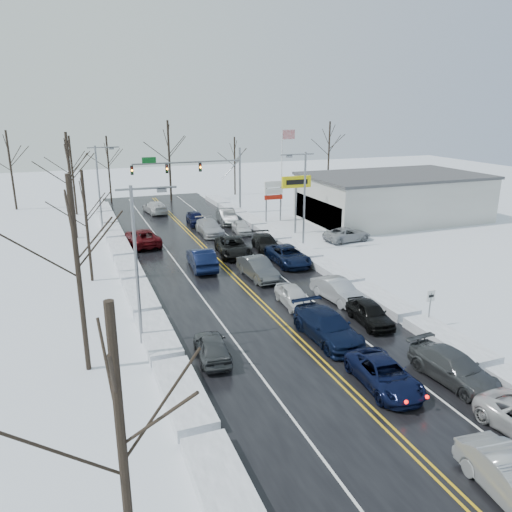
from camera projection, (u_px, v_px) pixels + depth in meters
name	position (u px, v px, depth m)	size (l,w,h in m)	color
ground	(256.00, 299.00, 34.89)	(160.00, 160.00, 0.00)	silver
road_surface	(247.00, 289.00, 36.68)	(14.00, 84.00, 0.01)	black
snow_bank_left	(142.00, 303.00, 34.09)	(1.80, 72.00, 0.62)	white
snow_bank_right	(337.00, 277.00, 39.26)	(1.80, 72.00, 0.62)	white
traffic_signal_mast	(200.00, 170.00, 59.50)	(13.28, 0.39, 8.00)	slate
tires_plus_sign	(296.00, 186.00, 51.31)	(3.20, 0.34, 6.00)	slate
used_vehicles_sign	(274.00, 193.00, 57.17)	(2.20, 0.22, 4.65)	slate
speed_limit_sign	(430.00, 302.00, 30.05)	(0.55, 0.09, 2.35)	slate
flagpole	(283.00, 161.00, 65.15)	(1.87, 1.20, 10.00)	silver
dealership_building	(393.00, 197.00, 58.36)	(20.40, 12.40, 5.30)	beige
streetlight_ne	(303.00, 193.00, 45.11)	(3.20, 0.25, 9.00)	slate
streetlight_sw	(139.00, 253.00, 26.94)	(3.20, 0.25, 9.00)	slate
streetlight_nw	(100.00, 182.00, 51.98)	(3.20, 0.25, 9.00)	slate
tree_left_a	(119.00, 411.00, 11.43)	(3.60, 3.60, 9.00)	#2D231C
tree_left_b	(74.00, 238.00, 23.58)	(4.00, 4.00, 10.00)	#2D231C
tree_left_c	(85.00, 205.00, 36.74)	(3.40, 3.40, 8.50)	#2D231C
tree_left_d	(69.00, 165.00, 48.62)	(4.20, 4.20, 10.50)	#2D231C
tree_left_e	(71.00, 160.00, 59.69)	(3.80, 3.80, 9.50)	#2D231C
tree_far_a	(9.00, 155.00, 62.50)	(4.00, 4.00, 10.00)	#2D231C
tree_far_b	(108.00, 156.00, 67.68)	(3.60, 3.60, 9.00)	#2D231C
tree_far_c	(169.00, 145.00, 68.21)	(4.40, 4.40, 11.00)	#2D231C
tree_far_d	(235.00, 155.00, 73.46)	(3.40, 3.40, 8.50)	#2D231C
tree_far_e	(329.00, 142.00, 78.94)	(4.20, 4.20, 10.50)	#2D231C
queued_car_1	(512.00, 500.00, 17.11)	(1.60, 4.60, 1.51)	#909397
queued_car_2	(383.00, 387.00, 24.00)	(2.21, 4.80, 1.33)	black
queued_car_3	(327.00, 339.00, 28.83)	(2.29, 5.63, 1.63)	black
queued_car_4	(293.00, 305.00, 33.75)	(1.59, 3.94, 1.34)	silver
queued_car_5	(258.00, 278.00, 38.99)	(1.70, 4.88, 1.61)	#3C3F41
queued_car_6	(233.00, 255.00, 44.94)	(2.64, 5.73, 1.59)	black
queued_car_7	(210.00, 234.00, 52.11)	(2.16, 5.31, 1.54)	#A5A7AD
queued_car_8	(196.00, 225.00, 56.35)	(1.77, 4.40, 1.50)	black
queued_car_11	(452.00, 381.00, 24.50)	(2.04, 5.02, 1.46)	#3A3D3F
queued_car_12	(369.00, 323.00, 30.95)	(1.67, 4.16, 1.42)	black
queued_car_13	(337.00, 301.00, 34.50)	(1.59, 4.57, 1.51)	#A7AAB0
queued_car_14	(288.00, 264.00, 42.50)	(2.52, 5.46, 1.52)	black
queued_car_15	(266.00, 251.00, 46.36)	(2.00, 4.92, 1.43)	black
queued_car_16	(242.00, 234.00, 52.47)	(1.59, 3.96, 1.35)	silver
queued_car_17	(227.00, 223.00, 56.96)	(1.74, 4.98, 1.64)	#3B3D3F
oncoming_car_0	(202.00, 268.00, 41.30)	(1.82, 5.22, 1.72)	black
oncoming_car_1	(143.00, 245.00, 48.15)	(2.66, 5.76, 1.60)	#4B0A0D
oncoming_car_2	(156.00, 213.00, 62.27)	(2.13, 5.24, 1.52)	silver
oncoming_car_3	(213.00, 358.00, 26.67)	(1.63, 4.06, 1.38)	#3A3D3F
parked_car_0	(347.00, 241.00, 49.63)	(2.25, 4.89, 1.36)	#9A9DA1
parked_car_1	(351.00, 229.00, 54.59)	(1.97, 4.84, 1.40)	#434648
parked_car_2	(312.00, 220.00, 58.72)	(1.95, 4.86, 1.66)	black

